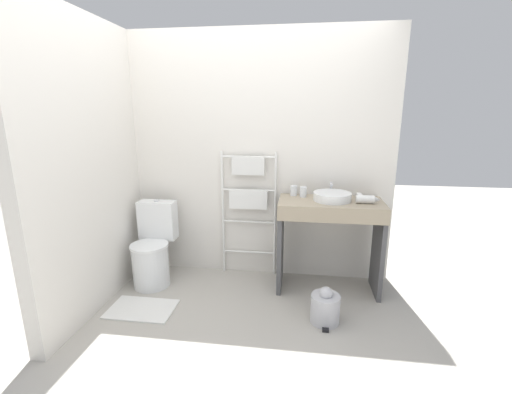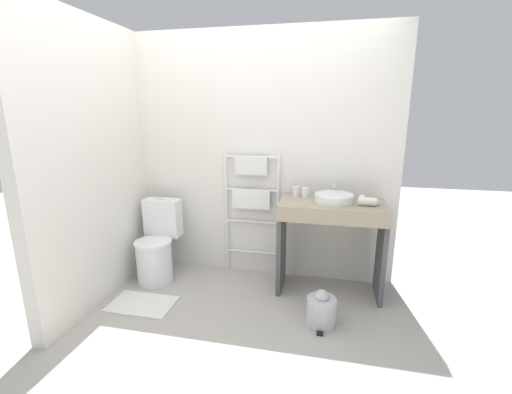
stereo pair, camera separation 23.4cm
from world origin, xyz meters
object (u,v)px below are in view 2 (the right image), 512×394
object	(u,v)px
towel_radiator	(251,193)
trash_bin	(321,310)
toilet	(157,247)
cup_near_edge	(305,193)
sink_basin	(334,198)
hair_dryer	(368,201)
cup_near_wall	(296,191)

from	to	relation	value
towel_radiator	trash_bin	distance (m)	1.30
toilet	trash_bin	world-z (taller)	toilet
towel_radiator	toilet	bearing A→B (deg)	-161.03
cup_near_edge	sink_basin	bearing A→B (deg)	-21.21
towel_radiator	cup_near_edge	world-z (taller)	towel_radiator
toilet	hair_dryer	bearing A→B (deg)	1.86
toilet	towel_radiator	distance (m)	1.09
towel_radiator	cup_near_wall	xyz separation A→B (m)	(0.45, -0.05, 0.06)
toilet	cup_near_edge	size ratio (longest dim) A/B	8.30
cup_near_wall	towel_radiator	bearing A→B (deg)	173.39
towel_radiator	trash_bin	size ratio (longest dim) A/B	4.17
hair_dryer	trash_bin	bearing A→B (deg)	-123.69
towel_radiator	sink_basin	bearing A→B (deg)	-13.98
cup_near_wall	cup_near_edge	world-z (taller)	cup_near_edge
trash_bin	cup_near_wall	bearing A→B (deg)	112.47
toilet	hair_dryer	size ratio (longest dim) A/B	3.88
towel_radiator	sink_basin	distance (m)	0.83
toilet	trash_bin	bearing A→B (deg)	-15.40
cup_near_edge	trash_bin	xyz separation A→B (m)	(0.20, -0.66, -0.79)
hair_dryer	towel_radiator	bearing A→B (deg)	167.30
sink_basin	trash_bin	size ratio (longest dim) A/B	1.11
sink_basin	hair_dryer	world-z (taller)	same
sink_basin	hair_dryer	xyz separation A→B (m)	(0.29, -0.05, -0.00)
sink_basin	hair_dryer	bearing A→B (deg)	-9.06
toilet	sink_basin	world-z (taller)	sink_basin
towel_radiator	trash_bin	bearing A→B (deg)	-45.73
towel_radiator	sink_basin	world-z (taller)	towel_radiator
cup_near_wall	hair_dryer	bearing A→B (deg)	-16.82
sink_basin	cup_near_wall	size ratio (longest dim) A/B	3.63
towel_radiator	hair_dryer	world-z (taller)	towel_radiator
towel_radiator	cup_near_edge	xyz separation A→B (m)	(0.54, -0.10, 0.06)
toilet	sink_basin	size ratio (longest dim) A/B	2.36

